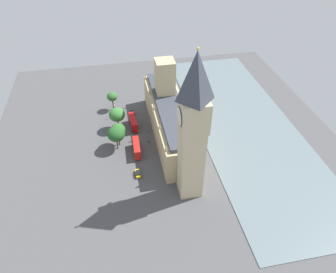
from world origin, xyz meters
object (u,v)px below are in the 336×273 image
at_px(car_yellow_cab_near_tower, 138,173).
at_px(double_decker_bus_under_trees, 137,148).
at_px(double_decker_bus_midblock, 133,122).
at_px(pedestrian_far_end, 149,141).
at_px(pedestrian_by_river_gate, 148,130).
at_px(clock_tower, 193,129).
at_px(plane_tree_corner, 112,97).
at_px(plane_tree_leading, 118,130).
at_px(parliament_building, 169,116).
at_px(plane_tree_kerbside, 117,115).
at_px(plane_tree_opposite_hall, 116,134).
at_px(street_lamp_slot_10, 115,109).
at_px(car_black_trailing, 133,113).

bearing_deg(car_yellow_cab_near_tower, double_decker_bus_under_trees, 82.10).
height_order(double_decker_bus_midblock, pedestrian_far_end, double_decker_bus_midblock).
height_order(double_decker_bus_midblock, pedestrian_by_river_gate, double_decker_bus_midblock).
bearing_deg(double_decker_bus_under_trees, clock_tower, -54.32).
relative_size(plane_tree_corner, plane_tree_leading, 0.89).
bearing_deg(plane_tree_corner, parliament_building, 135.43).
relative_size(plane_tree_kerbside, plane_tree_leading, 1.03).
bearing_deg(double_decker_bus_under_trees, plane_tree_opposite_hall, 152.38).
height_order(clock_tower, plane_tree_kerbside, clock_tower).
bearing_deg(plane_tree_leading, double_decker_bus_under_trees, 135.62).
height_order(pedestrian_by_river_gate, plane_tree_kerbside, plane_tree_kerbside).
height_order(car_yellow_cab_near_tower, plane_tree_kerbside, plane_tree_kerbside).
xyz_separation_m(plane_tree_corner, street_lamp_slot_10, (-0.59, 7.00, -2.42)).
relative_size(double_decker_bus_under_trees, plane_tree_opposite_hall, 0.99).
height_order(double_decker_bus_midblock, plane_tree_corner, plane_tree_corner).
bearing_deg(double_decker_bus_midblock, pedestrian_by_river_gate, 137.73).
xyz_separation_m(parliament_building, plane_tree_kerbside, (21.86, -6.77, -0.84)).
xyz_separation_m(double_decker_bus_midblock, plane_tree_leading, (7.20, 11.17, 5.10)).
distance_m(pedestrian_by_river_gate, plane_tree_kerbside, 15.43).
height_order(car_yellow_cab_near_tower, pedestrian_far_end, car_yellow_cab_near_tower).
bearing_deg(plane_tree_corner, plane_tree_leading, 91.79).
bearing_deg(plane_tree_kerbside, plane_tree_opposite_hall, 84.51).
height_order(double_decker_bus_midblock, double_decker_bus_under_trees, same).
xyz_separation_m(pedestrian_by_river_gate, street_lamp_slot_10, (13.57, -13.90, 3.96)).
relative_size(plane_tree_corner, plane_tree_opposite_hall, 0.87).
height_order(clock_tower, car_yellow_cab_near_tower, clock_tower).
relative_size(parliament_building, double_decker_bus_midblock, 5.47).
bearing_deg(plane_tree_corner, car_yellow_cab_near_tower, 97.80).
xyz_separation_m(car_black_trailing, street_lamp_slot_10, (8.04, 0.50, 3.83)).
relative_size(pedestrian_by_river_gate, plane_tree_corner, 0.18).
distance_m(car_yellow_cab_near_tower, pedestrian_by_river_gate, 26.84).
height_order(parliament_building, car_yellow_cab_near_tower, parliament_building).
bearing_deg(pedestrian_by_river_gate, parliament_building, 6.32).
bearing_deg(street_lamp_slot_10, car_black_trailing, -176.43).
bearing_deg(plane_tree_kerbside, clock_tower, 118.30).
bearing_deg(parliament_building, plane_tree_opposite_hall, 16.21).
distance_m(parliament_building, pedestrian_far_end, 13.81).
distance_m(double_decker_bus_under_trees, car_yellow_cab_near_tower, 13.03).
height_order(clock_tower, double_decker_bus_midblock, clock_tower).
bearing_deg(plane_tree_kerbside, double_decker_bus_midblock, 179.63).
relative_size(plane_tree_kerbside, plane_tree_opposite_hall, 1.00).
relative_size(clock_tower, double_decker_bus_midblock, 5.12).
distance_m(double_decker_bus_midblock, plane_tree_kerbside, 8.45).
bearing_deg(pedestrian_far_end, parliament_building, -41.99).
bearing_deg(plane_tree_corner, car_black_trailing, 142.98).
xyz_separation_m(double_decker_bus_midblock, pedestrian_far_end, (-5.15, 12.36, -1.90)).
xyz_separation_m(clock_tower, car_black_trailing, (15.04, -51.09, -27.29)).
relative_size(pedestrian_far_end, plane_tree_kerbside, 0.15).
height_order(pedestrian_far_end, plane_tree_kerbside, plane_tree_kerbside).
height_order(clock_tower, pedestrian_far_end, clock_tower).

